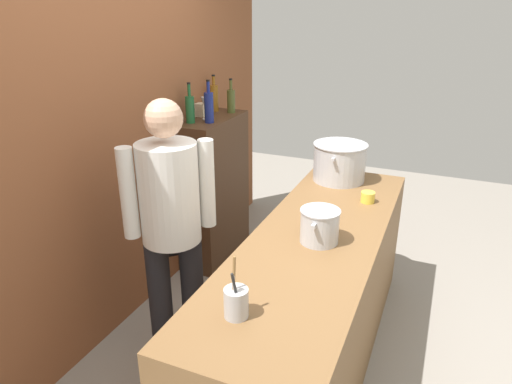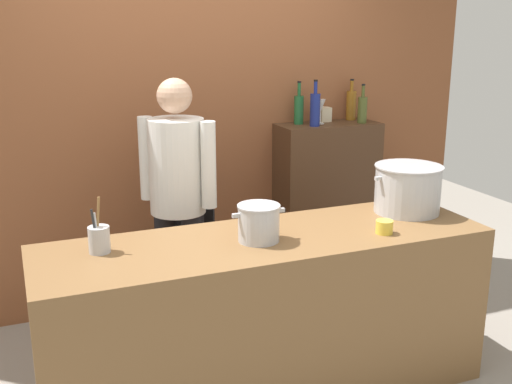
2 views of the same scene
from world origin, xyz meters
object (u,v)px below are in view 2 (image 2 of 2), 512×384
(chef, at_px, (178,192))
(wine_bottle_cobalt, at_px, (315,109))
(stockpot_large, at_px, (408,189))
(wine_bottle_olive, at_px, (362,109))
(wine_glass_wide, at_px, (321,107))
(utensil_crock, at_px, (99,239))
(stockpot_small, at_px, (259,223))
(wine_bottle_amber, at_px, (351,104))
(wine_bottle_green, at_px, (299,109))
(butter_jar, at_px, (384,227))
(spice_tin_cream, at_px, (324,114))

(chef, relative_size, wine_bottle_cobalt, 5.06)
(stockpot_large, relative_size, wine_bottle_olive, 1.58)
(wine_bottle_cobalt, bearing_deg, wine_glass_wide, 42.33)
(stockpot_large, xyz_separation_m, wine_bottle_cobalt, (-0.08, 1.02, 0.34))
(utensil_crock, distance_m, wine_glass_wide, 2.12)
(wine_bottle_cobalt, distance_m, wine_bottle_olive, 0.39)
(wine_glass_wide, bearing_deg, stockpot_small, -128.80)
(stockpot_large, relative_size, utensil_crock, 1.64)
(chef, distance_m, wine_bottle_olive, 1.58)
(utensil_crock, relative_size, wine_bottle_amber, 0.89)
(wine_bottle_green, bearing_deg, wine_glass_wide, -19.94)
(utensil_crock, bearing_deg, stockpot_large, -0.09)
(butter_jar, bearing_deg, wine_bottle_amber, 66.30)
(wine_bottle_olive, bearing_deg, chef, -167.44)
(stockpot_large, relative_size, wine_bottle_cobalt, 1.37)
(stockpot_large, distance_m, wine_bottle_green, 1.21)
(stockpot_small, relative_size, spice_tin_cream, 2.65)
(wine_bottle_amber, bearing_deg, wine_bottle_olive, -89.72)
(stockpot_large, bearing_deg, utensil_crock, 179.91)
(stockpot_small, distance_m, butter_jar, 0.67)
(stockpot_small, distance_m, wine_glass_wide, 1.63)
(wine_bottle_cobalt, bearing_deg, chef, -163.24)
(utensil_crock, bearing_deg, spice_tin_cream, 32.73)
(chef, relative_size, butter_jar, 18.15)
(butter_jar, xyz_separation_m, spice_tin_cream, (0.42, 1.47, 0.37))
(stockpot_small, xyz_separation_m, wine_glass_wide, (0.99, 1.23, 0.38))
(spice_tin_cream, bearing_deg, stockpot_large, -93.97)
(chef, height_order, wine_bottle_cobalt, chef)
(utensil_crock, distance_m, wine_bottle_cobalt, 2.01)
(utensil_crock, relative_size, wine_glass_wide, 1.53)
(chef, distance_m, stockpot_large, 1.38)
(stockpot_small, distance_m, utensil_crock, 0.79)
(utensil_crock, distance_m, wine_bottle_olive, 2.34)
(butter_jar, distance_m, wine_bottle_amber, 1.65)
(utensil_crock, xyz_separation_m, wine_bottle_olive, (2.07, 1.02, 0.39))
(utensil_crock, bearing_deg, stockpot_small, -9.94)
(wine_bottle_olive, bearing_deg, spice_tin_cream, 143.42)
(stockpot_large, relative_size, butter_jar, 4.92)
(stockpot_large, distance_m, utensil_crock, 1.77)
(wine_bottle_cobalt, height_order, wine_bottle_olive, wine_bottle_cobalt)
(chef, bearing_deg, wine_bottle_olive, -120.47)
(chef, relative_size, wine_bottle_amber, 5.40)
(wine_bottle_amber, bearing_deg, stockpot_large, -104.48)
(wine_bottle_cobalt, distance_m, wine_glass_wide, 0.11)
(stockpot_small, distance_m, spice_tin_cream, 1.73)
(wine_bottle_amber, height_order, wine_bottle_cobalt, wine_bottle_cobalt)
(stockpot_large, distance_m, wine_bottle_cobalt, 1.08)
(wine_glass_wide, bearing_deg, wine_bottle_green, 160.06)
(chef, xyz_separation_m, utensil_crock, (-0.58, -0.69, 0.00))
(stockpot_large, distance_m, wine_glass_wide, 1.15)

